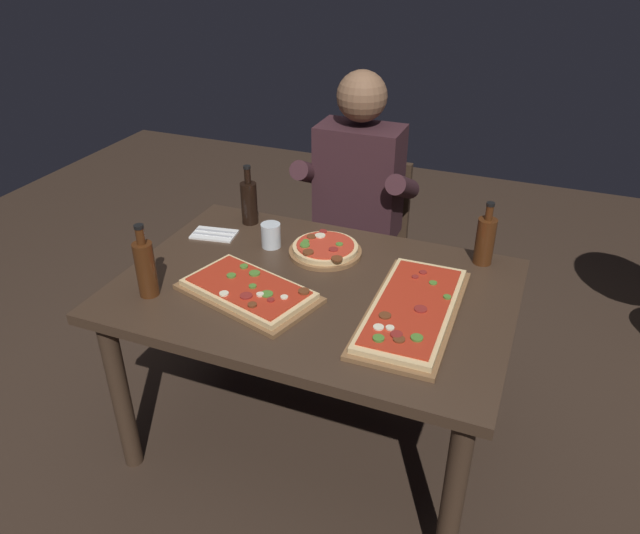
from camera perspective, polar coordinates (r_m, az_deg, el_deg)
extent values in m
plane|color=#38281E|center=(2.65, -0.42, -15.45)|extent=(6.40, 6.40, 0.00)
cube|color=#3D2B1E|center=(2.19, -0.49, -2.19)|extent=(1.40, 0.96, 0.04)
cylinder|color=#3D2B1E|center=(2.42, -18.22, -11.27)|extent=(0.07, 0.07, 0.70)
cylinder|color=#3D2B1E|center=(2.03, 12.36, -20.40)|extent=(0.07, 0.07, 0.70)
cylinder|color=#3D2B1E|center=(2.93, -8.72, -1.95)|extent=(0.07, 0.07, 0.70)
cylinder|color=#3D2B1E|center=(2.62, 15.78, -7.31)|extent=(0.07, 0.07, 0.70)
cube|color=brown|center=(2.14, -6.72, -2.48)|extent=(0.54, 0.40, 0.02)
cube|color=#E5C184|center=(2.13, -6.75, -2.07)|extent=(0.49, 0.36, 0.02)
cube|color=#B72D19|center=(2.12, -6.77, -1.77)|extent=(0.45, 0.32, 0.01)
cylinder|color=beige|center=(2.06, -5.64, -2.58)|extent=(0.03, 0.03, 0.01)
cylinder|color=#4C7F2D|center=(2.11, -6.34, -1.80)|extent=(0.03, 0.03, 0.01)
cylinder|color=beige|center=(2.08, -8.99, -2.48)|extent=(0.03, 0.03, 0.01)
cylinder|color=#4C7F2D|center=(2.23, -7.15, 0.06)|extent=(0.03, 0.03, 0.01)
cylinder|color=brown|center=(2.01, -6.38, -3.54)|extent=(0.03, 0.03, 0.01)
cylinder|color=brown|center=(2.06, -1.52, -2.30)|extent=(0.04, 0.04, 0.01)
cylinder|color=#4C7F2D|center=(2.06, -5.01, -2.53)|extent=(0.04, 0.04, 0.00)
cylinder|color=#4C7F2D|center=(2.18, -8.32, -0.80)|extent=(0.03, 0.03, 0.01)
cylinder|color=#4C7F2D|center=(2.18, -6.16, -0.59)|extent=(0.04, 0.04, 0.01)
cylinder|color=maroon|center=(2.03, -4.64, -3.09)|extent=(0.02, 0.02, 0.01)
cylinder|color=beige|center=(2.04, -3.37, -2.83)|extent=(0.03, 0.03, 0.00)
cylinder|color=maroon|center=(2.06, -6.94, -2.70)|extent=(0.04, 0.04, 0.01)
cube|color=brown|center=(2.05, 8.65, -4.24)|extent=(0.29, 0.63, 0.02)
cube|color=#E5C184|center=(2.04, 8.69, -3.82)|extent=(0.26, 0.59, 0.02)
cube|color=#B72D19|center=(2.03, 8.71, -3.52)|extent=(0.23, 0.54, 0.01)
cylinder|color=maroon|center=(2.17, 8.92, -0.91)|extent=(0.02, 0.02, 0.00)
cylinder|color=#4C7F2D|center=(2.08, 11.84, -2.76)|extent=(0.03, 0.03, 0.01)
cylinder|color=#4C7F2D|center=(1.86, 5.51, -6.67)|extent=(0.04, 0.04, 0.01)
cylinder|color=beige|center=(1.90, 5.51, -5.64)|extent=(0.03, 0.03, 0.00)
cylinder|color=maroon|center=(1.88, 7.19, -6.29)|extent=(0.04, 0.04, 0.01)
cylinder|color=maroon|center=(2.00, 9.42, -3.90)|extent=(0.04, 0.04, 0.01)
cylinder|color=maroon|center=(2.21, 9.64, -0.49)|extent=(0.03, 0.03, 0.00)
cylinder|color=brown|center=(1.86, 7.42, -6.73)|extent=(0.04, 0.04, 0.01)
cylinder|color=#4C7F2D|center=(2.15, 10.56, -1.47)|extent=(0.03, 0.03, 0.00)
cylinder|color=beige|center=(1.90, 6.58, -5.69)|extent=(0.03, 0.03, 0.01)
cylinder|color=#4C7F2D|center=(1.87, 9.07, -6.57)|extent=(0.04, 0.04, 0.01)
cylinder|color=brown|center=(1.96, 6.12, -4.55)|extent=(0.04, 0.04, 0.01)
cylinder|color=brown|center=(2.38, 0.50, 1.42)|extent=(0.29, 0.29, 0.02)
cylinder|color=#E5C184|center=(2.37, 0.50, 1.80)|extent=(0.26, 0.26, 0.02)
cylinder|color=red|center=(2.37, 0.50, 2.08)|extent=(0.23, 0.23, 0.01)
cylinder|color=brown|center=(2.30, -1.12, 1.40)|extent=(0.04, 0.04, 0.01)
cylinder|color=#4C7F2D|center=(2.36, -1.44, 2.19)|extent=(0.03, 0.03, 0.01)
cylinder|color=maroon|center=(2.46, 0.29, 3.37)|extent=(0.03, 0.03, 0.00)
cylinder|color=#4C7F2D|center=(2.35, -1.44, 2.06)|extent=(0.04, 0.04, 0.01)
cylinder|color=maroon|center=(2.33, 1.26, 1.67)|extent=(0.04, 0.04, 0.00)
cylinder|color=#4C7F2D|center=(2.38, -1.34, 2.43)|extent=(0.03, 0.03, 0.01)
cylinder|color=beige|center=(2.43, 0.02, 2.97)|extent=(0.04, 0.04, 0.00)
cylinder|color=brown|center=(2.26, 1.60, 0.79)|extent=(0.04, 0.04, 0.01)
cylinder|color=#4C7F2D|center=(2.36, 1.89, 2.15)|extent=(0.03, 0.03, 0.00)
cylinder|color=brown|center=(2.42, -0.81, 2.88)|extent=(0.04, 0.04, 0.00)
cylinder|color=black|center=(2.61, -6.66, 5.96)|extent=(0.07, 0.07, 0.18)
cylinder|color=black|center=(2.56, -6.82, 8.47)|extent=(0.03, 0.03, 0.07)
cylinder|color=black|center=(2.55, -6.87, 9.29)|extent=(0.03, 0.03, 0.01)
cylinder|color=#47230F|center=(2.17, -16.02, -0.23)|extent=(0.07, 0.07, 0.20)
cylinder|color=#47230F|center=(2.11, -16.51, 2.80)|extent=(0.03, 0.03, 0.06)
cylinder|color=black|center=(2.09, -16.64, 3.65)|extent=(0.03, 0.03, 0.01)
cylinder|color=#47230F|center=(2.37, 15.21, 2.34)|extent=(0.07, 0.07, 0.18)
cylinder|color=#47230F|center=(2.31, 15.60, 4.94)|extent=(0.03, 0.03, 0.06)
cylinder|color=black|center=(2.30, 15.71, 5.69)|extent=(0.03, 0.03, 0.01)
cylinder|color=silver|center=(2.43, -4.62, 2.99)|extent=(0.08, 0.08, 0.10)
cylinder|color=silver|center=(2.44, -4.59, 2.32)|extent=(0.06, 0.06, 0.03)
cube|color=white|center=(2.56, -9.90, 3.04)|extent=(0.20, 0.14, 0.01)
cube|color=silver|center=(2.55, -10.05, 2.97)|extent=(0.17, 0.04, 0.00)
cube|color=silver|center=(2.57, -9.76, 3.33)|extent=(0.17, 0.04, 0.00)
cube|color=#3D2B1E|center=(3.00, 3.43, 0.94)|extent=(0.44, 0.44, 0.04)
cube|color=#3D2B1E|center=(3.07, 4.78, 6.38)|extent=(0.40, 0.04, 0.42)
cylinder|color=#3D2B1E|center=(3.02, -1.29, -3.76)|extent=(0.04, 0.04, 0.41)
cylinder|color=#3D2B1E|center=(2.92, 5.62, -5.30)|extent=(0.04, 0.04, 0.41)
cylinder|color=#3D2B1E|center=(3.32, 1.28, -0.36)|extent=(0.04, 0.04, 0.41)
cylinder|color=#3D2B1E|center=(3.23, 7.60, -1.64)|extent=(0.04, 0.04, 0.41)
cylinder|color=#23232D|center=(2.99, 0.37, -3.70)|extent=(0.11, 0.11, 0.45)
cylinder|color=#23232D|center=(2.94, 4.01, -4.51)|extent=(0.11, 0.11, 0.45)
cube|color=#23232D|center=(2.88, 2.83, 1.42)|extent=(0.34, 0.40, 0.12)
cube|color=#381E23|center=(2.83, 3.68, 8.02)|extent=(0.38, 0.22, 0.52)
sphere|color=brown|center=(2.70, 3.95, 15.70)|extent=(0.22, 0.22, 0.22)
cylinder|color=#381E23|center=(2.84, -0.88, 8.80)|extent=(0.09, 0.31, 0.21)
cylinder|color=#381E23|center=(2.72, 7.78, 7.45)|extent=(0.09, 0.31, 0.21)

